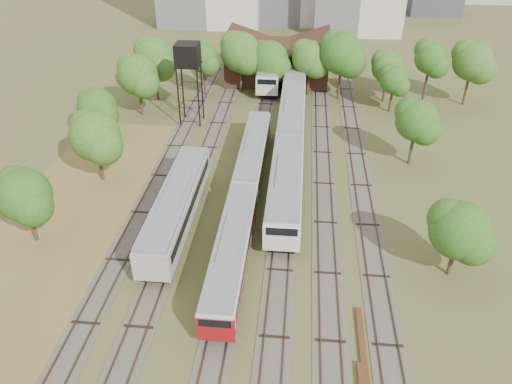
# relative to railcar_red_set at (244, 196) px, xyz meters

# --- Properties ---
(ground) EXTENTS (240.00, 240.00, 0.00)m
(ground) POSITION_rel_railcar_red_set_xyz_m (2.00, -19.06, -1.77)
(ground) COLOR #475123
(ground) RESTS_ON ground
(dry_grass_patch) EXTENTS (14.00, 60.00, 0.04)m
(dry_grass_patch) POSITION_rel_railcar_red_set_xyz_m (-16.00, -11.06, -1.75)
(dry_grass_patch) COLOR brown
(dry_grass_patch) RESTS_ON ground
(tracks) EXTENTS (24.60, 80.00, 0.19)m
(tracks) POSITION_rel_railcar_red_set_xyz_m (1.33, 5.94, -1.73)
(tracks) COLOR #4C473D
(tracks) RESTS_ON ground
(railcar_red_set) EXTENTS (2.71, 34.57, 3.35)m
(railcar_red_set) POSITION_rel_railcar_red_set_xyz_m (0.00, 0.00, 0.00)
(railcar_red_set) COLOR black
(railcar_red_set) RESTS_ON ground
(railcar_green_set) EXTENTS (3.24, 52.08, 4.01)m
(railcar_green_set) POSITION_rel_railcar_red_set_xyz_m (4.00, 18.88, 0.35)
(railcar_green_set) COLOR black
(railcar_green_set) RESTS_ON ground
(railcar_rear) EXTENTS (3.30, 16.08, 4.09)m
(railcar_rear) POSITION_rel_railcar_red_set_xyz_m (0.00, 36.88, 0.39)
(railcar_rear) COLOR black
(railcar_rear) RESTS_ON ground
(old_grey_coach) EXTENTS (3.07, 18.00, 3.80)m
(old_grey_coach) POSITION_rel_railcar_red_set_xyz_m (-6.00, -2.85, 0.30)
(old_grey_coach) COLOR black
(old_grey_coach) RESTS_ON ground
(water_tower) EXTENTS (3.06, 3.06, 10.61)m
(water_tower) POSITION_rel_railcar_red_set_xyz_m (-9.46, 20.60, 7.17)
(water_tower) COLOR black
(water_tower) RESTS_ON ground
(rail_pile_far) EXTENTS (0.45, 7.14, 0.23)m
(rail_pile_far) POSITION_rel_railcar_red_set_xyz_m (10.20, -16.14, -1.65)
(rail_pile_far) COLOR #5C321A
(rail_pile_far) RESTS_ON ground
(maintenance_shed) EXTENTS (16.45, 11.55, 7.58)m
(maintenance_shed) POSITION_rel_railcar_red_set_xyz_m (1.00, 38.92, 1.14)
(maintenance_shed) COLOR #361C13
(maintenance_shed) RESTS_ON ground
(tree_band_left) EXTENTS (8.37, 52.72, 8.48)m
(tree_band_left) POSITION_rel_railcar_red_set_xyz_m (-17.47, 1.73, 3.46)
(tree_band_left) COLOR #382616
(tree_band_left) RESTS_ON ground
(tree_band_far) EXTENTS (50.48, 10.37, 9.87)m
(tree_band_far) POSITION_rel_railcar_red_set_xyz_m (4.88, 31.08, 4.23)
(tree_band_far) COLOR #382616
(tree_band_far) RESTS_ON ground
(tree_band_right) EXTENTS (4.85, 38.64, 7.74)m
(tree_band_right) POSITION_rel_railcar_red_set_xyz_m (17.85, 6.84, 3.09)
(tree_band_right) COLOR #382616
(tree_band_right) RESTS_ON ground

